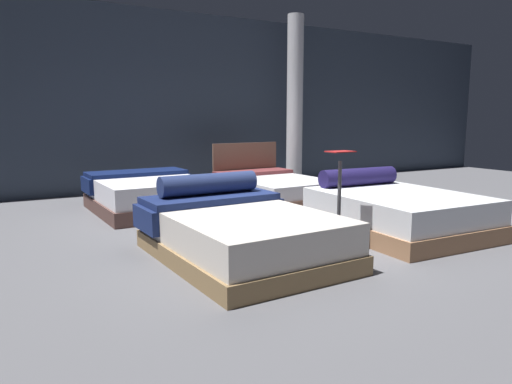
# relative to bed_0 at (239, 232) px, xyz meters

# --- Properties ---
(ground_plane) EXTENTS (18.00, 18.00, 0.02)m
(ground_plane) POSITION_rel_bed_0_xyz_m (1.07, 1.07, -0.28)
(ground_plane) COLOR #5B5B60
(showroom_back_wall) EXTENTS (18.00, 0.06, 3.50)m
(showroom_back_wall) POSITION_rel_bed_0_xyz_m (1.07, 4.97, 1.48)
(showroom_back_wall) COLOR #333D4C
(showroom_back_wall) RESTS_ON ground_plane
(bed_0) EXTENTS (1.65, 2.20, 0.80)m
(bed_0) POSITION_rel_bed_0_xyz_m (0.00, 0.00, 0.00)
(bed_0) COLOR olive
(bed_0) RESTS_ON ground_plane
(bed_1) EXTENTS (1.67, 2.07, 0.74)m
(bed_1) POSITION_rel_bed_0_xyz_m (2.21, 0.00, -0.01)
(bed_1) COLOR #9A6D4B
(bed_1) RESTS_ON ground_plane
(bed_2) EXTENTS (1.68, 1.97, 0.57)m
(bed_2) POSITION_rel_bed_0_xyz_m (-0.09, 2.88, -0.01)
(bed_2) COLOR brown
(bed_2) RESTS_ON ground_plane
(bed_3) EXTENTS (1.63, 2.18, 0.95)m
(bed_3) POSITION_rel_bed_0_xyz_m (2.16, 2.89, -0.06)
(bed_3) COLOR brown
(bed_3) RESTS_ON ground_plane
(price_sign) EXTENTS (0.28, 0.24, 1.08)m
(price_sign) POSITION_rel_bed_0_xyz_m (1.07, -0.28, 0.15)
(price_sign) COLOR #3F3F44
(price_sign) RESTS_ON ground_plane
(support_pillar) EXTENTS (0.33, 0.33, 3.50)m
(support_pillar) POSITION_rel_bed_0_xyz_m (3.41, 4.08, 1.48)
(support_pillar) COLOR silver
(support_pillar) RESTS_ON ground_plane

